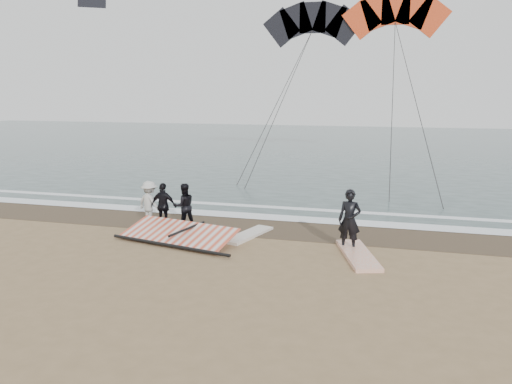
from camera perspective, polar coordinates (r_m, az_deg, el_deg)
ground at (r=13.78m, az=0.24°, el=-9.12°), size 120.00×120.00×0.00m
sea at (r=45.86m, az=10.76°, el=5.15°), size 120.00×54.00×0.02m
wet_sand at (r=17.96m, az=3.88°, el=-4.22°), size 120.00×2.80×0.01m
foam_near at (r=19.28m, az=4.68°, el=-3.07°), size 120.00×0.90×0.01m
foam_far at (r=20.91m, az=5.51°, el=-1.94°), size 120.00×0.45×0.01m
man_main at (r=15.60m, az=10.63°, el=-3.17°), size 0.76×0.57×1.92m
board_white at (r=15.28m, az=11.57°, el=-7.05°), size 1.56×2.89×0.11m
board_cream at (r=17.05m, az=-0.87°, el=-4.90°), size 1.28×2.39×0.10m
trio_cluster at (r=18.31m, az=-10.45°, el=-1.44°), size 2.51×1.07×1.65m
sail_rig at (r=16.75m, az=-8.84°, el=-4.81°), size 4.38×2.52×0.50m
kite_red at (r=34.90m, az=15.66°, el=18.59°), size 7.61×6.70×16.22m
kite_dark at (r=35.42m, az=6.45°, el=18.26°), size 7.64×5.70×14.33m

